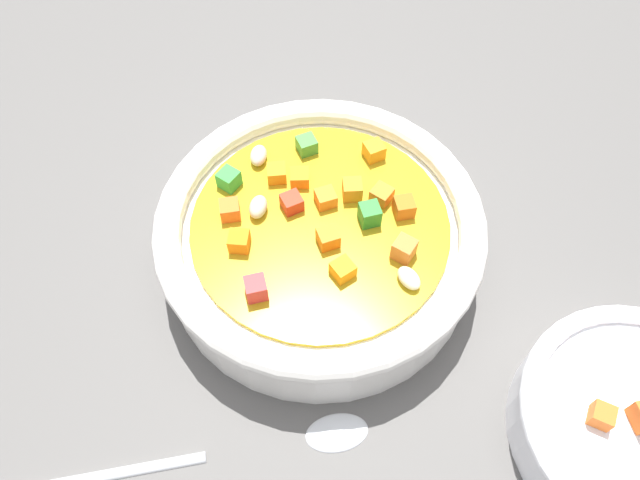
% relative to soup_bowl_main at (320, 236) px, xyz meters
% --- Properties ---
extents(ground_plane, '(1.40, 1.40, 0.02)m').
position_rel_soup_bowl_main_xyz_m(ground_plane, '(0.00, -0.00, -0.04)').
color(ground_plane, '#565451').
extents(soup_bowl_main, '(0.21, 0.21, 0.06)m').
position_rel_soup_bowl_main_xyz_m(soup_bowl_main, '(0.00, 0.00, 0.00)').
color(soup_bowl_main, white).
rests_on(soup_bowl_main, ground_plane).
extents(spoon, '(0.23, 0.11, 0.01)m').
position_rel_soup_bowl_main_xyz_m(spoon, '(-0.03, -0.15, -0.03)').
color(spoon, silver).
rests_on(spoon, ground_plane).
extents(side_bowl_small, '(0.14, 0.14, 0.04)m').
position_rel_soup_bowl_main_xyz_m(side_bowl_small, '(0.20, -0.08, -0.01)').
color(side_bowl_small, white).
rests_on(side_bowl_small, ground_plane).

